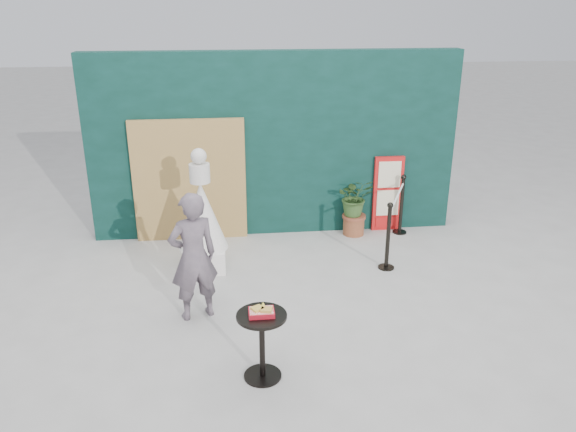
% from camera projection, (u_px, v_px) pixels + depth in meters
% --- Properties ---
extents(ground, '(60.00, 60.00, 0.00)m').
position_uv_depth(ground, '(299.00, 328.00, 6.80)').
color(ground, '#ADAAA5').
rests_on(ground, ground).
extents(back_wall, '(6.00, 0.30, 3.00)m').
position_uv_depth(back_wall, '(275.00, 145.00, 9.19)').
color(back_wall, black).
rests_on(back_wall, ground).
extents(bamboo_fence, '(1.80, 0.08, 2.00)m').
position_uv_depth(bamboo_fence, '(190.00, 181.00, 9.03)').
color(bamboo_fence, tan).
rests_on(bamboo_fence, ground).
extents(woman, '(0.70, 0.57, 1.64)m').
position_uv_depth(woman, '(193.00, 257.00, 6.78)').
color(woman, slate).
rests_on(woman, ground).
extents(menu_board, '(0.50, 0.07, 1.30)m').
position_uv_depth(menu_board, '(388.00, 194.00, 9.51)').
color(menu_board, red).
rests_on(menu_board, ground).
extents(statue, '(0.71, 0.71, 1.82)m').
position_uv_depth(statue, '(202.00, 221.00, 8.08)').
color(statue, white).
rests_on(statue, ground).
extents(cafe_table, '(0.52, 0.52, 0.75)m').
position_uv_depth(cafe_table, '(262.00, 336.00, 5.75)').
color(cafe_table, black).
rests_on(cafe_table, ground).
extents(food_basket, '(0.26, 0.19, 0.11)m').
position_uv_depth(food_basket, '(262.00, 311.00, 5.65)').
color(food_basket, '#B21322').
rests_on(food_basket, cafe_table).
extents(planter, '(0.59, 0.51, 0.99)m').
position_uv_depth(planter, '(355.00, 202.00, 9.34)').
color(planter, brown).
rests_on(planter, ground).
extents(stanchion_barrier, '(0.84, 1.54, 1.03)m').
position_uv_depth(stanchion_barrier, '(395.00, 220.00, 8.79)').
color(stanchion_barrier, black).
rests_on(stanchion_barrier, ground).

